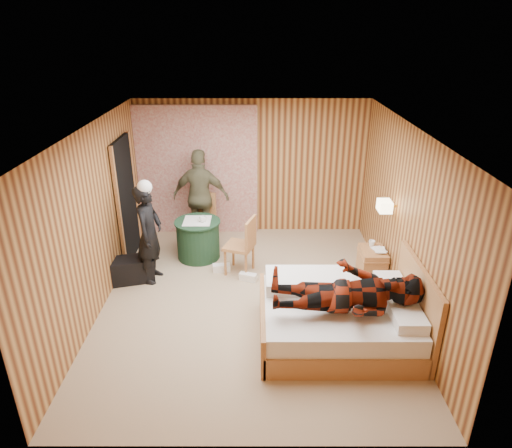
{
  "coord_description": "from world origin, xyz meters",
  "views": [
    {
      "loc": [
        0.08,
        -5.62,
        3.7
      ],
      "look_at": [
        0.08,
        0.38,
        1.05
      ],
      "focal_mm": 32.0,
      "sensor_mm": 36.0,
      "label": 1
    }
  ],
  "objects_px": {
    "round_table": "(198,239)",
    "chair_far": "(203,214)",
    "wall_lamp": "(385,206)",
    "man_on_bed": "(349,283)",
    "chair_near": "(244,242)",
    "duffel_bag": "(132,270)",
    "bed": "(339,318)",
    "woman_standing": "(149,234)",
    "man_at_table": "(201,197)",
    "nightstand": "(372,264)"
  },
  "relations": [
    {
      "from": "round_table",
      "to": "chair_far",
      "type": "height_order",
      "value": "chair_far"
    },
    {
      "from": "wall_lamp",
      "to": "man_on_bed",
      "type": "xyz_separation_m",
      "value": [
        -0.77,
        -1.53,
        -0.35
      ]
    },
    {
      "from": "chair_near",
      "to": "duffel_bag",
      "type": "bearing_deg",
      "value": -63.2
    },
    {
      "from": "chair_near",
      "to": "duffel_bag",
      "type": "xyz_separation_m",
      "value": [
        -1.74,
        -0.25,
        -0.36
      ]
    },
    {
      "from": "bed",
      "to": "chair_far",
      "type": "height_order",
      "value": "bed"
    },
    {
      "from": "round_table",
      "to": "chair_near",
      "type": "bearing_deg",
      "value": -34.0
    },
    {
      "from": "duffel_bag",
      "to": "wall_lamp",
      "type": "bearing_deg",
      "value": -17.06
    },
    {
      "from": "chair_far",
      "to": "wall_lamp",
      "type": "bearing_deg",
      "value": -12.1
    },
    {
      "from": "woman_standing",
      "to": "man_at_table",
      "type": "xyz_separation_m",
      "value": [
        0.63,
        1.38,
        0.09
      ]
    },
    {
      "from": "bed",
      "to": "nightstand",
      "type": "distance_m",
      "value": 1.64
    },
    {
      "from": "man_at_table",
      "to": "chair_near",
      "type": "bearing_deg",
      "value": 131.62
    },
    {
      "from": "chair_near",
      "to": "nightstand",
      "type": "bearing_deg",
      "value": 103.0
    },
    {
      "from": "round_table",
      "to": "duffel_bag",
      "type": "relative_size",
      "value": 1.15
    },
    {
      "from": "nightstand",
      "to": "duffel_bag",
      "type": "relative_size",
      "value": 0.79
    },
    {
      "from": "round_table",
      "to": "woman_standing",
      "type": "xyz_separation_m",
      "value": [
        -0.63,
        -0.73,
        0.43
      ]
    },
    {
      "from": "nightstand",
      "to": "duffel_bag",
      "type": "height_order",
      "value": "nightstand"
    },
    {
      "from": "chair_near",
      "to": "wall_lamp",
      "type": "bearing_deg",
      "value": 98.61
    },
    {
      "from": "bed",
      "to": "man_on_bed",
      "type": "height_order",
      "value": "man_on_bed"
    },
    {
      "from": "duffel_bag",
      "to": "woman_standing",
      "type": "relative_size",
      "value": 0.43
    },
    {
      "from": "wall_lamp",
      "to": "nightstand",
      "type": "height_order",
      "value": "wall_lamp"
    },
    {
      "from": "nightstand",
      "to": "man_on_bed",
      "type": "relative_size",
      "value": 0.3
    },
    {
      "from": "chair_near",
      "to": "woman_standing",
      "type": "xyz_separation_m",
      "value": [
        -1.43,
        -0.2,
        0.22
      ]
    },
    {
      "from": "wall_lamp",
      "to": "chair_far",
      "type": "bearing_deg",
      "value": 151.6
    },
    {
      "from": "woman_standing",
      "to": "duffel_bag",
      "type": "bearing_deg",
      "value": 108.51
    },
    {
      "from": "bed",
      "to": "duffel_bag",
      "type": "distance_m",
      "value": 3.3
    },
    {
      "from": "wall_lamp",
      "to": "nightstand",
      "type": "distance_m",
      "value": 1.05
    },
    {
      "from": "duffel_bag",
      "to": "man_at_table",
      "type": "relative_size",
      "value": 0.39
    },
    {
      "from": "wall_lamp",
      "to": "chair_far",
      "type": "height_order",
      "value": "wall_lamp"
    },
    {
      "from": "chair_near",
      "to": "round_table",
      "type": "bearing_deg",
      "value": -105.22
    },
    {
      "from": "duffel_bag",
      "to": "man_on_bed",
      "type": "xyz_separation_m",
      "value": [
        3.0,
        -1.64,
        0.76
      ]
    },
    {
      "from": "man_on_bed",
      "to": "bed",
      "type": "bearing_deg",
      "value": 95.54
    },
    {
      "from": "round_table",
      "to": "duffel_bag",
      "type": "distance_m",
      "value": 1.24
    },
    {
      "from": "duffel_bag",
      "to": "woman_standing",
      "type": "distance_m",
      "value": 0.67
    },
    {
      "from": "chair_near",
      "to": "woman_standing",
      "type": "distance_m",
      "value": 1.46
    },
    {
      "from": "nightstand",
      "to": "man_at_table",
      "type": "xyz_separation_m",
      "value": [
        -2.78,
        1.38,
        0.6
      ]
    },
    {
      "from": "duffel_bag",
      "to": "chair_near",
      "type": "bearing_deg",
      "value": -7.23
    },
    {
      "from": "chair_near",
      "to": "man_at_table",
      "type": "distance_m",
      "value": 1.46
    },
    {
      "from": "woman_standing",
      "to": "round_table",
      "type": "bearing_deg",
      "value": -31.5
    },
    {
      "from": "nightstand",
      "to": "man_at_table",
      "type": "distance_m",
      "value": 3.16
    },
    {
      "from": "wall_lamp",
      "to": "woman_standing",
      "type": "distance_m",
      "value": 3.5
    },
    {
      "from": "bed",
      "to": "chair_far",
      "type": "distance_m",
      "value": 3.47
    },
    {
      "from": "man_at_table",
      "to": "chair_far",
      "type": "bearing_deg",
      "value": 136.24
    },
    {
      "from": "bed",
      "to": "nightstand",
      "type": "relative_size",
      "value": 3.7
    },
    {
      "from": "wall_lamp",
      "to": "chair_near",
      "type": "relative_size",
      "value": 0.27
    },
    {
      "from": "wall_lamp",
      "to": "bed",
      "type": "xyz_separation_m",
      "value": [
        -0.8,
        -1.3,
        -1.0
      ]
    },
    {
      "from": "chair_far",
      "to": "chair_near",
      "type": "distance_m",
      "value": 1.39
    },
    {
      "from": "wall_lamp",
      "to": "duffel_bag",
      "type": "relative_size",
      "value": 0.39
    },
    {
      "from": "chair_far",
      "to": "man_at_table",
      "type": "distance_m",
      "value": 0.32
    },
    {
      "from": "nightstand",
      "to": "woman_standing",
      "type": "distance_m",
      "value": 3.45
    },
    {
      "from": "nightstand",
      "to": "woman_standing",
      "type": "bearing_deg",
      "value": 179.9
    }
  ]
}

